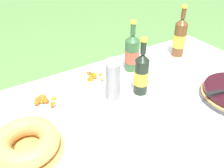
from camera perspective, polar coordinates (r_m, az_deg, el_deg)
The scene contains 9 objects.
garden_table at distance 1.25m, azimuth 8.25°, elevation -8.82°, with size 1.71×1.12×0.73m.
tablecloth at distance 1.21m, azimuth 8.45°, elevation -7.06°, with size 1.72×1.13×0.10m.
bundt_cake at distance 1.05m, azimuth -19.12°, elevation -12.60°, with size 0.29×0.29×0.09m.
cup_stack at distance 1.20m, azimuth 0.29°, elevation 0.63°, with size 0.07×0.07×0.23m.
cider_bottle_green at distance 1.48m, azimuth 4.58°, elevation 7.16°, with size 0.09×0.09×0.31m.
cider_bottle_amber at distance 1.70m, azimuth 15.22°, elevation 10.23°, with size 0.08×0.08×0.33m.
juice_bottle_red at distance 1.27m, azimuth 6.75°, elevation 2.37°, with size 0.07×0.07×0.31m.
snack_plate_near at distance 1.42m, azimuth -4.31°, elevation 1.43°, with size 0.21×0.21×0.06m.
snack_plate_left at distance 1.28m, azimuth -14.87°, elevation -3.83°, with size 0.23×0.23×0.06m.
Camera 1 is at (-0.64, -0.67, 1.51)m, focal length 40.00 mm.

